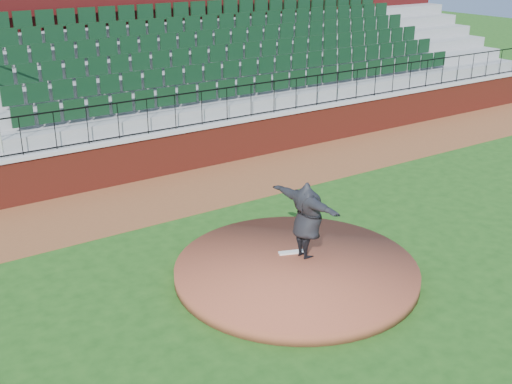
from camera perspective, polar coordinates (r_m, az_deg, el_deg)
ground at (r=13.38m, az=3.60°, el=-7.15°), size 90.00×90.00×0.00m
warning_track at (r=17.56m, az=-7.09°, el=-0.08°), size 34.00×3.20×0.01m
field_wall at (r=18.73m, az=-9.41°, el=3.10°), size 34.00×0.35×1.20m
wall_cap at (r=18.54m, az=-9.53°, el=5.00°), size 34.00×0.45×0.10m
wall_railing at (r=18.39m, az=-9.64°, el=6.65°), size 34.00×0.05×1.00m
seating_stands at (r=20.74m, az=-12.92°, el=9.49°), size 34.00×5.10×4.60m
concourse_wall at (r=23.26m, az=-15.61°, el=11.62°), size 34.00×0.50×5.50m
pitchers_mound at (r=13.18m, az=3.59°, el=-7.00°), size 4.96×4.96×0.25m
pitching_rubber at (r=13.59m, az=3.18°, el=-5.38°), size 0.56×0.33×0.04m
pitcher at (r=13.13m, az=4.56°, el=-2.50°), size 0.62×2.05×1.66m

